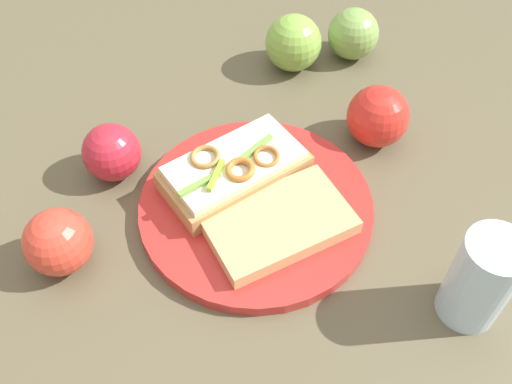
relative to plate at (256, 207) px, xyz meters
name	(u,v)px	position (x,y,z in m)	size (l,w,h in m)	color
ground_plane	(256,211)	(0.00, 0.00, -0.01)	(2.00, 2.00, 0.00)	brown
plate	(256,207)	(0.00, 0.00, 0.00)	(0.27, 0.27, 0.02)	red
sandwich	(235,170)	(0.01, 0.04, 0.03)	(0.18, 0.12, 0.05)	#B0824D
bread_slice_side	(279,223)	(-0.01, -0.04, 0.02)	(0.16, 0.10, 0.02)	tan
apple_0	(112,152)	(-0.08, 0.17, 0.03)	(0.07, 0.07, 0.07)	#B52231
apple_1	(378,116)	(0.19, -0.03, 0.03)	(0.08, 0.08, 0.08)	red
apple_2	(58,242)	(-0.19, 0.10, 0.03)	(0.07, 0.07, 0.07)	red
apple_3	(293,43)	(0.23, 0.15, 0.03)	(0.08, 0.08, 0.08)	#7DB144
apple_4	(353,34)	(0.31, 0.10, 0.03)	(0.07, 0.07, 0.07)	#78A04D
drinking_glass	(481,280)	(0.06, -0.24, 0.05)	(0.06, 0.06, 0.11)	silver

